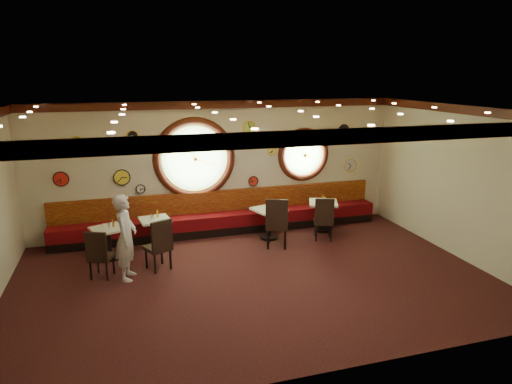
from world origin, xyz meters
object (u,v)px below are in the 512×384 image
table_b (155,230)px  condiment_c_bottle (271,203)px  table_a (109,239)px  waiter (126,237)px  chair_d (324,216)px  condiment_b_bottle (158,214)px  condiment_a_bottle (113,223)px  condiment_b_salt (152,216)px  condiment_c_salt (266,206)px  chair_b (160,241)px  condiment_d_salt (318,200)px  condiment_d_bottle (323,198)px  chair_a (99,252)px  condiment_a_pepper (109,225)px  condiment_b_pepper (153,217)px  chair_c (277,220)px  condiment_d_pepper (325,199)px  table_d (323,213)px  table_c (269,220)px  condiment_a_salt (103,226)px  condiment_c_pepper (269,206)px

table_b → condiment_c_bottle: bearing=0.1°
table_a → waiter: waiter is taller
chair_d → condiment_b_bottle: 3.81m
condiment_a_bottle → condiment_c_bottle: condiment_c_bottle is taller
condiment_b_salt → condiment_c_salt: condiment_c_salt is taller
chair_b → condiment_d_salt: 4.18m
condiment_c_salt → condiment_d_bottle: condiment_d_bottle is taller
chair_a → condiment_c_bottle: 4.09m
condiment_a_pepper → condiment_b_pepper: (0.94, 0.33, -0.00)m
condiment_c_salt → condiment_a_pepper: bearing=-175.3°
chair_d → condiment_c_bottle: size_ratio=3.82×
condiment_c_salt → condiment_a_bottle: size_ratio=0.55×
condiment_b_salt → condiment_a_pepper: 0.97m
chair_c → table_b: bearing=-175.0°
condiment_b_salt → condiment_d_pepper: condiment_d_pepper is taller
table_d → chair_b: bearing=-163.0°
condiment_b_salt → chair_c: bearing=-16.4°
table_c → condiment_b_salt: size_ratio=7.88×
condiment_b_pepper → condiment_c_bottle: (2.74, 0.02, 0.08)m
table_c → condiment_b_bottle: 2.58m
chair_c → condiment_c_bottle: (0.12, 0.77, 0.16)m
table_a → condiment_d_pepper: 5.16m
chair_b → chair_d: bearing=-15.4°
condiment_d_salt → condiment_a_bottle: size_ratio=0.64×
condiment_c_bottle → waiter: 3.65m
table_c → condiment_b_bottle: size_ratio=4.90×
table_b → table_d: (4.09, 0.02, 0.03)m
chair_b → condiment_c_salt: size_ratio=7.50×
condiment_d_salt → condiment_c_bottle: size_ratio=0.61×
table_a → condiment_a_salt: condiment_a_salt is taller
table_a → condiment_a_bottle: 0.36m
condiment_d_salt → condiment_d_pepper: bearing=-3.9°
condiment_d_bottle → condiment_a_salt: bearing=-175.4°
table_b → waiter: waiter is taller
condiment_a_bottle → condiment_b_bottle: bearing=21.1°
condiment_c_salt → condiment_d_pepper: size_ratio=0.79×
chair_d → condiment_a_pepper: 4.79m
condiment_c_pepper → chair_b: bearing=-156.7°
table_c → chair_b: (-2.63, -1.11, 0.14)m
condiment_a_bottle → condiment_b_bottle: condiment_b_bottle is taller
condiment_d_bottle → chair_b: bearing=-161.8°
table_b → condiment_a_bottle: 0.98m
chair_c → condiment_b_bottle: size_ratio=4.22×
table_d → condiment_a_bottle: 4.99m
condiment_c_salt → condiment_a_pepper: 3.56m
table_d → condiment_d_salt: (-0.12, 0.03, 0.33)m
table_b → chair_a: (-1.15, -1.30, 0.12)m
condiment_a_pepper → condiment_c_bottle: size_ratio=0.68×
chair_b → condiment_b_pepper: (-0.02, 1.22, 0.14)m
table_a → condiment_b_bottle: bearing=21.4°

